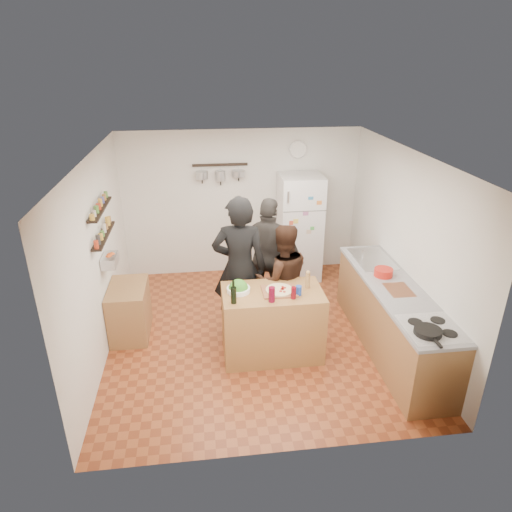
{
  "coord_description": "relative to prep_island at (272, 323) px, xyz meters",
  "views": [
    {
      "loc": [
        -0.69,
        -5.37,
        3.61
      ],
      "look_at": [
        0.0,
        0.1,
        1.15
      ],
      "focal_mm": 32.0,
      "sensor_mm": 36.0,
      "label": 1
    }
  ],
  "objects": [
    {
      "name": "room_shell",
      "position": [
        -0.14,
        0.85,
        0.79
      ],
      "size": [
        4.2,
        4.2,
        4.2
      ],
      "color": "brown",
      "rests_on": "ground"
    },
    {
      "name": "prep_island",
      "position": [
        0.0,
        0.0,
        0.0
      ],
      "size": [
        1.25,
        0.72,
        0.91
      ],
      "primitive_type": "cube",
      "color": "#A36E3C",
      "rests_on": "floor"
    },
    {
      "name": "pizza_board",
      "position": [
        0.08,
        -0.02,
        0.47
      ],
      "size": [
        0.42,
        0.34,
        0.02
      ],
      "primitive_type": "cube",
      "color": "brown",
      "rests_on": "prep_island"
    },
    {
      "name": "pizza",
      "position": [
        0.08,
        -0.02,
        0.48
      ],
      "size": [
        0.34,
        0.34,
        0.02
      ],
      "primitive_type": "cylinder",
      "color": "beige",
      "rests_on": "pizza_board"
    },
    {
      "name": "salad_bowl",
      "position": [
        -0.42,
        0.05,
        0.48
      ],
      "size": [
        0.29,
        0.29,
        0.06
      ],
      "primitive_type": "cylinder",
      "color": "white",
      "rests_on": "prep_island"
    },
    {
      "name": "wine_bottle",
      "position": [
        -0.5,
        -0.22,
        0.56
      ],
      "size": [
        0.07,
        0.07,
        0.21
      ],
      "primitive_type": "cylinder",
      "color": "black",
      "rests_on": "prep_island"
    },
    {
      "name": "wine_glass_near",
      "position": [
        -0.05,
        -0.24,
        0.55
      ],
      "size": [
        0.08,
        0.08,
        0.19
      ],
      "primitive_type": "cylinder",
      "color": "#57071D",
      "rests_on": "prep_island"
    },
    {
      "name": "wine_glass_far",
      "position": [
        0.22,
        -0.2,
        0.53
      ],
      "size": [
        0.06,
        0.06,
        0.15
      ],
      "primitive_type": "cylinder",
      "color": "#5F0811",
      "rests_on": "prep_island"
    },
    {
      "name": "pepper_mill",
      "position": [
        0.45,
        0.05,
        0.55
      ],
      "size": [
        0.06,
        0.06,
        0.19
      ],
      "primitive_type": "cylinder",
      "color": "olive",
      "rests_on": "prep_island"
    },
    {
      "name": "salt_canister",
      "position": [
        0.3,
        -0.12,
        0.51
      ],
      "size": [
        0.07,
        0.07,
        0.12
      ],
      "primitive_type": "cylinder",
      "color": "navy",
      "rests_on": "prep_island"
    },
    {
      "name": "person_left",
      "position": [
        -0.36,
        0.55,
        0.54
      ],
      "size": [
        0.78,
        0.56,
        1.99
      ],
      "primitive_type": "imported",
      "rotation": [
        0.0,
        0.0,
        3.02
      ],
      "color": "black",
      "rests_on": "floor"
    },
    {
      "name": "person_center",
      "position": [
        0.21,
        0.51,
        0.34
      ],
      "size": [
        0.81,
        0.65,
        1.6
      ],
      "primitive_type": "imported",
      "rotation": [
        0.0,
        0.0,
        3.21
      ],
      "color": "black",
      "rests_on": "floor"
    },
    {
      "name": "person_back",
      "position": [
        0.13,
        1.12,
        0.43
      ],
      "size": [
        1.12,
        0.86,
        1.76
      ],
      "primitive_type": "imported",
      "rotation": [
        0.0,
        0.0,
        2.66
      ],
      "color": "#2D2A28",
      "rests_on": "floor"
    },
    {
      "name": "counter_run",
      "position": [
        1.56,
        -0.09,
        -0.01
      ],
      "size": [
        0.63,
        2.63,
        0.9
      ],
      "primitive_type": "cube",
      "color": "#9E7042",
      "rests_on": "floor"
    },
    {
      "name": "stove_top",
      "position": [
        1.56,
        -1.04,
        0.46
      ],
      "size": [
        0.6,
        0.62,
        0.02
      ],
      "primitive_type": "cube",
      "color": "white",
      "rests_on": "counter_run"
    },
    {
      "name": "skillet",
      "position": [
        1.46,
        -1.13,
        0.49
      ],
      "size": [
        0.29,
        0.29,
        0.06
      ],
      "primitive_type": "cylinder",
      "color": "black",
      "rests_on": "stove_top"
    },
    {
      "name": "sink",
      "position": [
        1.56,
        0.76,
        0.46
      ],
      "size": [
        0.5,
        0.8,
        0.03
      ],
      "primitive_type": "cube",
      "color": "silver",
      "rests_on": "counter_run"
    },
    {
      "name": "cutting_board",
      "position": [
        1.56,
        -0.17,
        0.46
      ],
      "size": [
        0.3,
        0.4,
        0.02
      ],
      "primitive_type": "cube",
      "color": "brown",
      "rests_on": "counter_run"
    },
    {
      "name": "red_bowl",
      "position": [
        1.51,
        0.23,
        0.52
      ],
      "size": [
        0.24,
        0.24,
        0.1
      ],
      "primitive_type": "cylinder",
      "color": "red",
      "rests_on": "counter_run"
    },
    {
      "name": "fridge",
      "position": [
        0.81,
        2.21,
        0.45
      ],
      "size": [
        0.7,
        0.68,
        1.8
      ],
      "primitive_type": "cube",
      "color": "white",
      "rests_on": "floor"
    },
    {
      "name": "wall_clock",
      "position": [
        0.81,
        2.54,
        1.69
      ],
      "size": [
        0.3,
        0.03,
        0.3
      ],
      "primitive_type": "cylinder",
      "rotation": [
        1.57,
        0.0,
        0.0
      ],
      "color": "silver",
      "rests_on": "back_wall"
    },
    {
      "name": "spice_shelf_lower",
      "position": [
        -2.07,
        0.66,
        1.04
      ],
      "size": [
        0.12,
        1.0,
        0.02
      ],
      "primitive_type": "cube",
      "color": "black",
      "rests_on": "left_wall"
    },
    {
      "name": "spice_shelf_upper",
      "position": [
        -2.07,
        0.66,
        1.4
      ],
      "size": [
        0.12,
        1.0,
        0.02
      ],
      "primitive_type": "cube",
      "color": "black",
      "rests_on": "left_wall"
    },
    {
      "name": "produce_basket",
      "position": [
        -2.04,
        0.66,
        0.69
      ],
      "size": [
        0.18,
        0.35,
        0.14
      ],
      "primitive_type": "cube",
      "color": "silver",
      "rests_on": "left_wall"
    },
    {
      "name": "side_table",
      "position": [
        -1.88,
        0.7,
        -0.09
      ],
      "size": [
        0.5,
        0.8,
        0.73
      ],
      "primitive_type": "cube",
      "color": "olive",
      "rests_on": "floor"
    },
    {
      "name": "pot_rack",
      "position": [
        -0.49,
        2.46,
        1.49
      ],
      "size": [
        0.9,
        0.04,
        0.04
      ],
      "primitive_type": "cube",
      "color": "black",
      "rests_on": "back_wall"
    }
  ]
}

